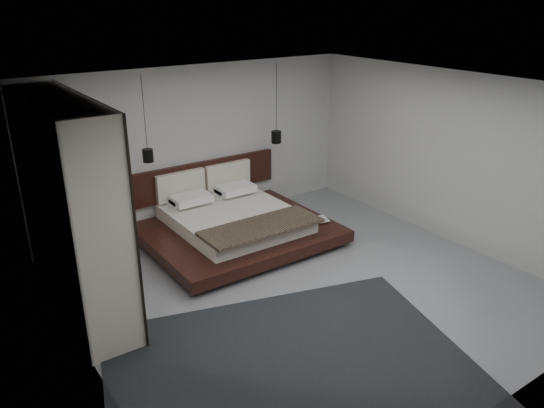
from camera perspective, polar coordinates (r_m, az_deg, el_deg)
floor at (r=7.67m, az=3.29°, el=-8.78°), size 6.00×6.00×0.00m
ceiling at (r=6.71m, az=3.81°, el=12.32°), size 6.00×6.00×0.00m
wall_back at (r=9.49m, az=-7.82°, el=6.25°), size 6.00×0.00×6.00m
wall_front at (r=5.29m, az=24.30°, el=-8.39°), size 6.00×0.00×6.00m
wall_left at (r=5.84m, az=-20.34°, el=-4.92°), size 0.00×6.00×6.00m
wall_right at (r=9.16m, az=18.49°, el=4.77°), size 0.00×6.00×6.00m
lattice_screen at (r=8.13m, az=-24.62°, el=1.08°), size 0.05×0.90×2.60m
bed at (r=8.95m, az=-4.13°, el=-2.04°), size 2.96×2.47×1.11m
book_lower at (r=9.09m, az=4.69°, el=-1.75°), size 0.25×0.31×0.03m
book_upper at (r=9.04m, az=4.72°, el=-1.71°), size 0.29×0.34×0.02m
pendant_left at (r=8.43m, az=-13.21°, el=5.13°), size 0.17×0.17×1.34m
pendant_right at (r=9.57m, az=0.46°, el=7.25°), size 0.18×0.18×1.40m
wardrobe at (r=7.11m, az=-20.94°, el=-0.36°), size 0.67×2.83×2.78m
rug at (r=6.21m, az=1.92°, el=-16.94°), size 4.62×3.83×0.02m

